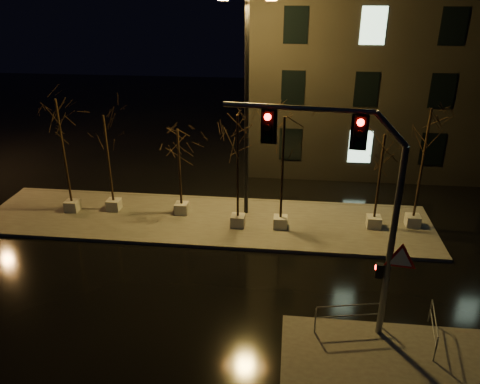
# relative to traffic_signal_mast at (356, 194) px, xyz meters

# --- Properties ---
(ground) EXTENTS (90.00, 90.00, 0.00)m
(ground) POSITION_rel_traffic_signal_mast_xyz_m (-5.98, 1.36, -5.06)
(ground) COLOR black
(ground) RESTS_ON ground
(median) EXTENTS (22.00, 5.00, 0.15)m
(median) POSITION_rel_traffic_signal_mast_xyz_m (-5.98, 7.36, -4.99)
(median) COLOR #4D4B45
(median) RESTS_ON ground
(sidewalk_corner) EXTENTS (7.00, 5.00, 0.15)m
(sidewalk_corner) POSITION_rel_traffic_signal_mast_xyz_m (1.52, -2.14, -4.99)
(sidewalk_corner) COLOR #4D4B45
(sidewalk_corner) RESTS_ON ground
(building) EXTENTS (25.00, 12.00, 15.00)m
(building) POSITION_rel_traffic_signal_mast_xyz_m (8.02, 19.36, 2.44)
(building) COLOR black
(building) RESTS_ON ground
(tree_0) EXTENTS (1.80, 1.80, 5.92)m
(tree_0) POSITION_rel_traffic_signal_mast_xyz_m (-12.92, 7.50, -0.42)
(tree_0) COLOR #B4B3A8
(tree_0) RESTS_ON median
(tree_1) EXTENTS (1.80, 1.80, 5.08)m
(tree_1) POSITION_rel_traffic_signal_mast_xyz_m (-10.85, 7.85, -1.05)
(tree_1) COLOR #B4B3A8
(tree_1) RESTS_ON median
(tree_2) EXTENTS (1.80, 1.80, 4.52)m
(tree_2) POSITION_rel_traffic_signal_mast_xyz_m (-7.29, 7.84, -1.48)
(tree_2) COLOR #B4B3A8
(tree_2) RESTS_ON median
(tree_3) EXTENTS (1.80, 1.80, 5.57)m
(tree_3) POSITION_rel_traffic_signal_mast_xyz_m (-4.32, 6.80, -0.68)
(tree_3) COLOR #B4B3A8
(tree_3) RESTS_ON median
(tree_4) EXTENTS (1.80, 1.80, 5.54)m
(tree_4) POSITION_rel_traffic_signal_mast_xyz_m (-2.29, 6.88, -0.71)
(tree_4) COLOR #B4B3A8
(tree_4) RESTS_ON median
(tree_5) EXTENTS (1.80, 1.80, 4.72)m
(tree_5) POSITION_rel_traffic_signal_mast_xyz_m (2.12, 7.40, -1.33)
(tree_5) COLOR #B4B3A8
(tree_5) RESTS_ON median
(tree_6) EXTENTS (1.80, 1.80, 5.88)m
(tree_6) POSITION_rel_traffic_signal_mast_xyz_m (4.00, 7.73, -0.45)
(tree_6) COLOR #B4B3A8
(tree_6) RESTS_ON median
(traffic_signal_mast) EXTENTS (6.09, 0.86, 7.48)m
(traffic_signal_mast) POSITION_rel_traffic_signal_mast_xyz_m (0.00, 0.00, 0.00)
(traffic_signal_mast) COLOR slate
(traffic_signal_mast) RESTS_ON sidewalk_corner
(streetlight_main) EXTENTS (2.55, 0.32, 10.25)m
(streetlight_main) POSITION_rel_traffic_signal_mast_xyz_m (-4.07, 8.26, 1.00)
(streetlight_main) COLOR black
(streetlight_main) RESTS_ON median
(guard_rail_a) EXTENTS (2.32, 0.54, 1.02)m
(guard_rail_a) POSITION_rel_traffic_signal_mast_xyz_m (0.22, -0.14, -4.25)
(guard_rail_a) COLOR slate
(guard_rail_a) RESTS_ON sidewalk_corner
(guard_rail_b) EXTENTS (0.36, 1.93, 0.93)m
(guard_rail_b) POSITION_rel_traffic_signal_mast_xyz_m (2.84, -0.35, -4.31)
(guard_rail_b) COLOR slate
(guard_rail_b) RESTS_ON sidewalk_corner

